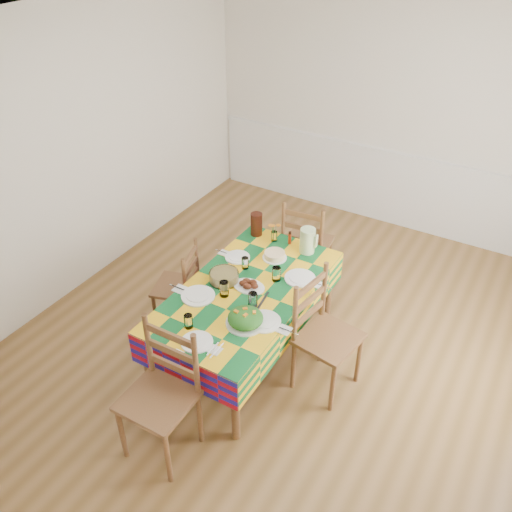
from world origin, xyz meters
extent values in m
cube|color=brown|center=(0.00, 0.00, -0.02)|extent=(4.50, 5.00, 0.04)
cube|color=white|center=(0.00, 0.00, 2.72)|extent=(4.50, 5.00, 0.04)
cube|color=beige|center=(0.00, 2.52, 1.35)|extent=(4.50, 0.04, 2.70)
cube|color=beige|center=(0.00, -2.52, 1.35)|extent=(4.50, 0.04, 2.70)
cube|color=beige|center=(-2.27, 0.00, 1.35)|extent=(0.04, 5.00, 2.70)
cube|color=white|center=(0.00, 2.47, 0.90)|extent=(4.41, 0.06, 0.04)
cube|color=white|center=(0.00, 2.48, 0.45)|extent=(4.41, 0.03, 0.90)
cylinder|color=brown|center=(-0.66, -1.11, 0.33)|extent=(0.06, 0.06, 0.65)
cylinder|color=brown|center=(0.15, -1.11, 0.33)|extent=(0.06, 0.06, 0.65)
cylinder|color=brown|center=(-0.66, 0.53, 0.33)|extent=(0.06, 0.06, 0.65)
cylinder|color=brown|center=(0.15, 0.53, 0.33)|extent=(0.06, 0.06, 0.65)
cube|color=brown|center=(-0.26, -0.29, 0.67)|extent=(0.92, 1.75, 0.04)
cube|color=#B10F1E|center=(-0.26, -0.29, 0.69)|extent=(0.96, 1.79, 0.01)
cube|color=#B10F1E|center=(-0.74, -0.29, 0.55)|extent=(0.01, 1.79, 0.28)
cube|color=#B10F1E|center=(0.22, -0.29, 0.55)|extent=(0.01, 1.79, 0.28)
cube|color=#B10F1E|center=(-0.26, -1.19, 0.55)|extent=(0.96, 0.01, 0.28)
cube|color=#B10F1E|center=(-0.26, 0.60, 0.55)|extent=(0.96, 0.01, 0.28)
cylinder|color=white|center=(-0.24, -1.01, 0.70)|extent=(0.24, 0.24, 0.01)
cylinder|color=white|center=(-0.24, -1.01, 0.71)|extent=(0.17, 0.17, 0.01)
cylinder|color=white|center=(-0.39, -0.90, 0.76)|extent=(0.07, 0.07, 0.11)
cube|color=silver|center=(-0.08, -1.01, 0.70)|extent=(0.09, 0.09, 0.01)
cube|color=silver|center=(-0.10, -1.01, 0.71)|extent=(0.01, 0.15, 0.00)
cube|color=silver|center=(-0.06, -1.01, 0.71)|extent=(0.01, 0.17, 0.00)
cylinder|color=white|center=(-0.54, -0.57, 0.71)|extent=(0.27, 0.27, 0.01)
cylinder|color=white|center=(-0.54, -0.57, 0.72)|extent=(0.19, 0.19, 0.01)
cylinder|color=white|center=(-0.37, -0.45, 0.76)|extent=(0.08, 0.08, 0.13)
cube|color=silver|center=(-0.72, -0.57, 0.70)|extent=(0.10, 0.10, 0.01)
cube|color=silver|center=(-0.74, -0.57, 0.71)|extent=(0.17, 0.01, 0.00)
cube|color=silver|center=(-0.70, -0.57, 0.71)|extent=(0.20, 0.01, 0.00)
cylinder|color=white|center=(-0.56, 0.05, 0.70)|extent=(0.22, 0.22, 0.01)
cylinder|color=white|center=(-0.56, 0.05, 0.71)|extent=(0.16, 0.16, 0.00)
cylinder|color=white|center=(-0.42, -0.05, 0.75)|extent=(0.06, 0.06, 0.11)
cube|color=silver|center=(-0.70, 0.05, 0.70)|extent=(0.08, 0.08, 0.00)
cube|color=silver|center=(-0.72, 0.05, 0.71)|extent=(0.14, 0.01, 0.00)
cube|color=silver|center=(-0.69, 0.05, 0.71)|extent=(0.16, 0.01, 0.00)
cylinder|color=white|center=(0.07, -0.57, 0.71)|extent=(0.26, 0.26, 0.01)
cylinder|color=white|center=(0.07, -0.57, 0.72)|extent=(0.19, 0.19, 0.01)
cylinder|color=white|center=(-0.10, -0.45, 0.76)|extent=(0.07, 0.07, 0.13)
cube|color=silver|center=(0.25, -0.57, 0.70)|extent=(0.10, 0.10, 0.01)
cube|color=silver|center=(0.23, -0.57, 0.71)|extent=(0.17, 0.01, 0.00)
cube|color=silver|center=(0.27, -0.57, 0.71)|extent=(0.20, 0.01, 0.00)
cylinder|color=white|center=(0.06, 0.06, 0.71)|extent=(0.26, 0.26, 0.01)
cylinder|color=white|center=(0.06, 0.06, 0.72)|extent=(0.19, 0.19, 0.01)
cylinder|color=white|center=(-0.10, -0.06, 0.76)|extent=(0.07, 0.07, 0.13)
cube|color=silver|center=(0.24, 0.06, 0.70)|extent=(0.10, 0.10, 0.01)
cube|color=silver|center=(0.22, 0.06, 0.71)|extent=(0.17, 0.01, 0.00)
cube|color=silver|center=(0.26, 0.06, 0.71)|extent=(0.19, 0.01, 0.00)
ellipsoid|color=white|center=(-0.25, -0.26, 0.71)|extent=(0.28, 0.20, 0.01)
ellipsoid|color=black|center=(-0.20, -0.26, 0.73)|extent=(0.07, 0.06, 0.04)
ellipsoid|color=black|center=(-0.23, -0.23, 0.73)|extent=(0.07, 0.06, 0.04)
ellipsoid|color=black|center=(-0.29, -0.24, 0.73)|extent=(0.07, 0.06, 0.04)
ellipsoid|color=black|center=(-0.29, -0.28, 0.73)|extent=(0.07, 0.06, 0.04)
ellipsoid|color=black|center=(-0.25, -0.30, 0.73)|extent=(0.07, 0.06, 0.04)
cylinder|color=white|center=(-0.04, -0.65, 0.71)|extent=(0.30, 0.30, 0.01)
ellipsoid|color=#114513|center=(-0.04, -0.65, 0.75)|extent=(0.27, 0.27, 0.12)
cube|color=orange|center=(-0.10, -0.68, 0.81)|extent=(0.04, 0.03, 0.01)
cube|color=orange|center=(-0.06, -0.62, 0.81)|extent=(0.04, 0.04, 0.01)
cube|color=orange|center=(-0.02, -0.68, 0.81)|extent=(0.03, 0.04, 0.01)
cube|color=orange|center=(0.02, -0.62, 0.81)|extent=(0.04, 0.04, 0.01)
cylinder|color=white|center=(-0.47, -0.29, 0.74)|extent=(0.25, 0.25, 0.09)
cylinder|color=#DEC575|center=(-0.47, -0.29, 0.74)|extent=(0.23, 0.23, 0.07)
cylinder|color=white|center=(-0.27, 0.21, 0.70)|extent=(0.22, 0.22, 0.01)
cylinder|color=beige|center=(-0.27, 0.21, 0.73)|extent=(0.18, 0.18, 0.05)
cube|color=black|center=(-0.11, -0.40, 0.70)|extent=(0.12, 0.28, 0.01)
cube|color=black|center=(-0.06, -0.38, 0.70)|extent=(0.06, 0.29, 0.01)
cylinder|color=white|center=(-0.41, 0.46, 0.75)|extent=(0.06, 0.06, 0.10)
cylinder|color=#256B23|center=(-0.43, 0.46, 0.79)|extent=(0.00, 0.00, 0.14)
ellipsoid|color=orange|center=(-0.45, 0.46, 0.85)|extent=(0.05, 0.05, 0.02)
cylinder|color=#256B23|center=(-0.40, 0.47, 0.79)|extent=(0.00, 0.00, 0.14)
ellipsoid|color=orange|center=(-0.38, 0.48, 0.87)|extent=(0.05, 0.05, 0.02)
cylinder|color=#256B23|center=(-0.41, 0.45, 0.79)|extent=(0.00, 0.00, 0.14)
ellipsoid|color=orange|center=(-0.41, 0.43, 0.88)|extent=(0.05, 0.05, 0.02)
cylinder|color=red|center=(-0.27, 0.49, 0.76)|extent=(0.03, 0.03, 0.13)
cylinder|color=#BEDC9B|center=(-0.07, 0.45, 0.82)|extent=(0.14, 0.14, 0.24)
cylinder|color=black|center=(-0.61, 0.47, 0.81)|extent=(0.11, 0.11, 0.22)
cube|color=white|center=(-0.28, -1.15, 0.71)|extent=(0.07, 0.02, 0.02)
cylinder|color=brown|center=(-0.46, -1.65, 0.25)|extent=(0.04, 0.04, 0.50)
cylinder|color=brown|center=(-0.05, -1.65, 0.25)|extent=(0.04, 0.04, 0.50)
cylinder|color=brown|center=(-0.46, -1.28, 0.25)|extent=(0.04, 0.04, 0.50)
cylinder|color=brown|center=(-0.06, -1.27, 0.25)|extent=(0.04, 0.04, 0.50)
cube|color=brown|center=(-0.26, -1.46, 0.52)|extent=(0.47, 0.45, 0.03)
cylinder|color=brown|center=(-0.46, -1.26, 0.78)|extent=(0.04, 0.04, 0.56)
cylinder|color=brown|center=(-0.06, -1.26, 0.78)|extent=(0.04, 0.04, 0.56)
cube|color=brown|center=(-0.26, -1.26, 0.67)|extent=(0.40, 0.03, 0.06)
cube|color=brown|center=(-0.26, -1.26, 0.81)|extent=(0.40, 0.03, 0.06)
cube|color=brown|center=(-0.26, -1.26, 0.96)|extent=(0.40, 0.03, 0.06)
cylinder|color=brown|center=(-0.09, 1.08, 0.24)|extent=(0.04, 0.04, 0.48)
cylinder|color=brown|center=(-0.47, 1.04, 0.24)|extent=(0.04, 0.04, 0.48)
cylinder|color=brown|center=(-0.05, 0.72, 0.24)|extent=(0.04, 0.04, 0.48)
cylinder|color=brown|center=(-0.43, 0.68, 0.24)|extent=(0.04, 0.04, 0.48)
cube|color=brown|center=(-0.26, 0.88, 0.49)|extent=(0.49, 0.47, 0.03)
cylinder|color=brown|center=(-0.05, 0.71, 0.74)|extent=(0.04, 0.04, 0.53)
cylinder|color=brown|center=(-0.43, 0.67, 0.74)|extent=(0.04, 0.04, 0.53)
cube|color=brown|center=(-0.24, 0.69, 0.63)|extent=(0.38, 0.06, 0.05)
cube|color=brown|center=(-0.24, 0.69, 0.77)|extent=(0.38, 0.06, 0.05)
cube|color=brown|center=(-0.24, 0.69, 0.91)|extent=(0.38, 0.06, 0.05)
cylinder|color=brown|center=(-1.21, -0.18, 0.20)|extent=(0.03, 0.03, 0.41)
cylinder|color=brown|center=(-1.11, -0.49, 0.20)|extent=(0.03, 0.03, 0.41)
cylinder|color=brown|center=(-0.91, -0.09, 0.20)|extent=(0.03, 0.03, 0.41)
cylinder|color=brown|center=(-0.82, -0.40, 0.20)|extent=(0.03, 0.03, 0.41)
cube|color=brown|center=(-1.01, -0.29, 0.42)|extent=(0.46, 0.47, 0.03)
cylinder|color=brown|center=(-0.91, -0.09, 0.64)|extent=(0.03, 0.03, 0.46)
cylinder|color=brown|center=(-0.81, -0.40, 0.64)|extent=(0.03, 0.03, 0.46)
cube|color=brown|center=(-0.86, -0.24, 0.55)|extent=(0.11, 0.32, 0.05)
cube|color=brown|center=(-0.86, -0.24, 0.66)|extent=(0.11, 0.32, 0.05)
cube|color=brown|center=(-0.86, -0.24, 0.78)|extent=(0.11, 0.32, 0.05)
cylinder|color=brown|center=(0.65, -0.51, 0.25)|extent=(0.04, 0.04, 0.49)
cylinder|color=brown|center=(0.71, -0.13, 0.25)|extent=(0.04, 0.04, 0.49)
cylinder|color=brown|center=(0.28, -0.46, 0.25)|extent=(0.04, 0.04, 0.49)
cylinder|color=brown|center=(0.34, -0.07, 0.25)|extent=(0.04, 0.04, 0.49)
cube|color=brown|center=(0.50, -0.29, 0.51)|extent=(0.50, 0.52, 0.03)
cylinder|color=brown|center=(0.27, -0.46, 0.76)|extent=(0.04, 0.04, 0.55)
cylinder|color=brown|center=(0.33, -0.07, 0.76)|extent=(0.04, 0.04, 0.55)
cube|color=brown|center=(0.30, -0.26, 0.66)|extent=(0.08, 0.39, 0.05)
cube|color=brown|center=(0.30, -0.26, 0.80)|extent=(0.08, 0.39, 0.05)
cube|color=brown|center=(0.30, -0.26, 0.94)|extent=(0.08, 0.39, 0.05)
camera|label=1|loc=(1.59, -3.25, 3.45)|focal=38.00mm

